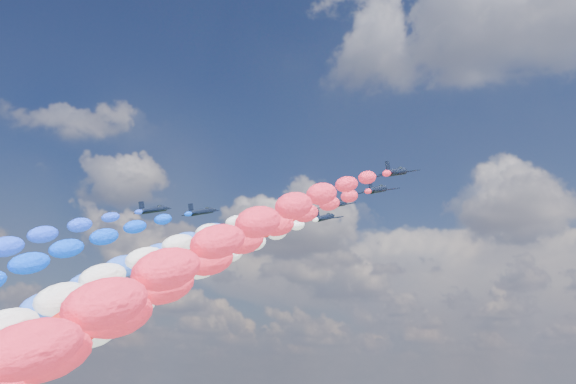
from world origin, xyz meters
The scene contains 14 objects.
jet_0 centered at (-26.62, -4.33, 92.95)m, with size 7.89×10.58×2.33m, color black, non-canonical shape.
jet_1 centered at (-19.25, 1.95, 92.95)m, with size 7.89×10.58×2.33m, color black, non-canonical shape.
jet_2 centered at (-8.77, 11.46, 92.95)m, with size 7.89×10.58×2.33m, color black, non-canonical shape.
trail_2 centered at (-8.77, -41.78, 67.91)m, with size 5.81×103.72×53.27m, color blue, non-canonical shape.
jet_3 centered at (-1.36, 7.99, 92.95)m, with size 7.89×10.58×2.33m, color black, non-canonical shape.
trail_3 centered at (-1.36, -45.25, 67.91)m, with size 5.81×103.72×53.27m, color white, non-canonical shape.
jet_4 centered at (-0.01, 19.39, 92.95)m, with size 7.89×10.58×2.33m, color black, non-canonical shape.
trail_4 centered at (-0.01, -33.85, 67.91)m, with size 5.81×103.72×53.27m, color white, non-canonical shape.
jet_5 centered at (7.15, 10.43, 92.95)m, with size 7.89×10.58×2.33m, color black, non-canonical shape.
trail_5 centered at (7.15, -42.81, 67.91)m, with size 5.81×103.72×53.27m, color red, non-canonical shape.
jet_6 centered at (18.65, 4.51, 92.95)m, with size 7.89×10.58×2.33m, color black, non-canonical shape.
trail_6 centered at (18.65, -48.73, 67.91)m, with size 5.81×103.72×53.27m, color #EF2640, non-canonical shape.
jet_7 centered at (25.80, -4.03, 92.95)m, with size 7.89×10.58×2.33m, color black, non-canonical shape.
trail_7 centered at (25.80, -57.27, 67.91)m, with size 5.81×103.72×53.27m, color #F72542, non-canonical shape.
Camera 1 is at (68.54, -111.38, 58.63)m, focal length 44.73 mm.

